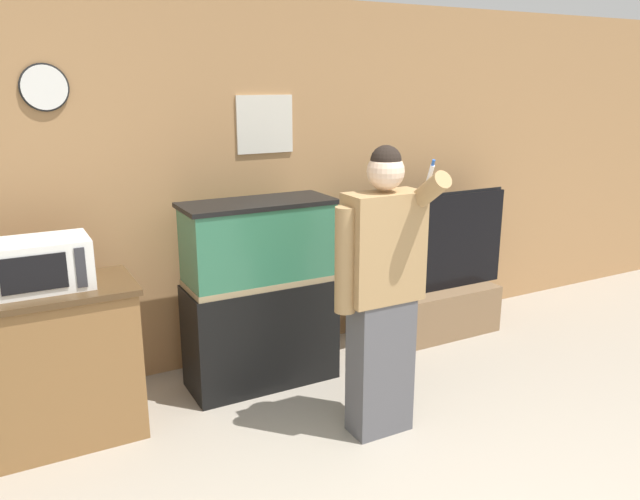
% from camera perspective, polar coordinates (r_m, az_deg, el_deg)
% --- Properties ---
extents(wall_back_paneled, '(10.00, 0.08, 2.60)m').
position_cam_1_polar(wall_back_paneled, '(4.54, -7.28, 5.81)').
color(wall_back_paneled, '#A87A4C').
rests_on(wall_back_paneled, ground_plane).
extents(counter_island, '(1.36, 0.54, 0.93)m').
position_cam_1_polar(counter_island, '(3.92, -26.16, -10.07)').
color(counter_island, brown).
rests_on(counter_island, ground_plane).
extents(microwave, '(0.53, 0.36, 0.28)m').
position_cam_1_polar(microwave, '(3.74, -24.26, -1.19)').
color(microwave, white).
rests_on(microwave, counter_island).
extents(aquarium_on_stand, '(1.01, 0.43, 1.28)m').
position_cam_1_polar(aquarium_on_stand, '(4.24, -5.50, -4.06)').
color(aquarium_on_stand, black).
rests_on(aquarium_on_stand, ground_plane).
extents(tv_on_stand, '(1.41, 0.40, 1.18)m').
position_cam_1_polar(tv_on_stand, '(5.15, 10.08, -4.17)').
color(tv_on_stand, brown).
rests_on(tv_on_stand, ground_plane).
extents(person_standing, '(0.54, 0.41, 1.70)m').
position_cam_1_polar(person_standing, '(3.56, 5.63, -3.68)').
color(person_standing, '#515156').
rests_on(person_standing, ground_plane).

